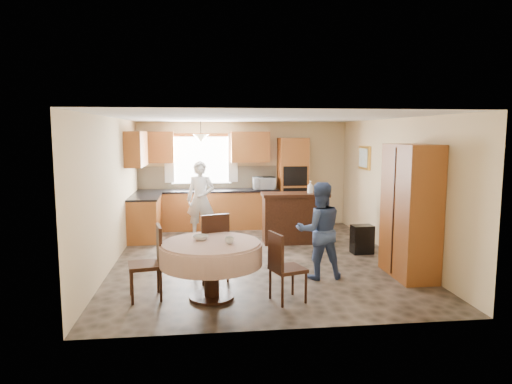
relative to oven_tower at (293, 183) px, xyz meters
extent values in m
cube|color=brown|center=(-1.15, -2.69, -1.06)|extent=(5.00, 6.00, 0.01)
cube|color=white|center=(-1.15, -2.69, 1.44)|extent=(5.00, 6.00, 0.01)
cube|color=beige|center=(-1.15, 0.31, 0.19)|extent=(5.00, 0.02, 2.50)
cube|color=beige|center=(-1.15, -5.69, 0.19)|extent=(5.00, 0.02, 2.50)
cube|color=beige|center=(-3.65, -2.69, 0.19)|extent=(0.02, 6.00, 2.50)
cube|color=beige|center=(1.35, -2.69, 0.19)|extent=(0.02, 6.00, 2.50)
cube|color=white|center=(-2.15, 0.29, 0.54)|extent=(1.40, 0.03, 1.10)
cube|color=white|center=(-2.90, 0.24, 0.59)|extent=(0.22, 0.02, 1.15)
cube|color=white|center=(-1.40, 0.24, 0.59)|extent=(0.22, 0.02, 1.15)
cube|color=#AE642E|center=(-2.00, 0.01, -0.62)|extent=(3.30, 0.60, 0.88)
cube|color=black|center=(-2.00, 0.01, -0.16)|extent=(3.30, 0.64, 0.04)
cube|color=#AE642E|center=(-3.35, -0.89, -0.62)|extent=(0.60, 1.20, 0.88)
cube|color=black|center=(-3.35, -0.89, -0.16)|extent=(0.64, 1.20, 0.04)
cube|color=#CBB88F|center=(-2.00, 0.30, 0.12)|extent=(3.30, 0.02, 0.55)
cube|color=#B2602C|center=(-3.20, 0.15, 0.85)|extent=(0.85, 0.33, 0.72)
cube|color=#B2602C|center=(-1.00, 0.15, 0.85)|extent=(0.90, 0.33, 0.72)
cube|color=#B2602C|center=(-3.48, -0.89, 0.85)|extent=(0.33, 1.20, 0.72)
cube|color=#AE642E|center=(0.00, 0.00, 0.00)|extent=(0.66, 0.62, 2.12)
cube|color=black|center=(0.00, -0.31, 0.19)|extent=(0.56, 0.01, 0.45)
cube|color=black|center=(0.00, -0.31, -0.31)|extent=(0.56, 0.01, 0.45)
cone|color=beige|center=(-2.15, -0.19, 1.06)|extent=(0.36, 0.36, 0.18)
cube|color=#391D0F|center=(-0.26, -1.58, -0.58)|extent=(1.36, 0.58, 0.96)
cube|color=black|center=(0.82, -2.56, -0.79)|extent=(0.40, 0.29, 0.53)
cube|color=#AE642E|center=(1.07, -3.96, -0.03)|extent=(0.54, 1.08, 2.07)
cylinder|color=#391D0F|center=(-2.02, -4.59, -0.70)|extent=(0.20, 0.20, 0.72)
cylinder|color=#391D0F|center=(-2.02, -4.59, -1.04)|extent=(0.61, 0.61, 0.04)
cylinder|color=beige|center=(-2.02, -4.59, -0.30)|extent=(1.32, 1.32, 0.05)
cylinder|color=beige|center=(-2.02, -4.59, -0.44)|extent=(1.38, 1.38, 0.28)
cube|color=#391D0F|center=(-2.91, -4.49, -0.60)|extent=(0.51, 0.51, 0.05)
cube|color=#391D0F|center=(-2.72, -4.45, -0.32)|extent=(0.12, 0.41, 0.51)
cylinder|color=#391D0F|center=(-3.10, -4.68, -0.84)|extent=(0.04, 0.04, 0.44)
cylinder|color=#391D0F|center=(-2.73, -4.68, -0.84)|extent=(0.04, 0.04, 0.44)
cylinder|color=#391D0F|center=(-3.10, -4.31, -0.84)|extent=(0.04, 0.04, 0.44)
cylinder|color=#391D0F|center=(-2.73, -4.31, -0.84)|extent=(0.04, 0.04, 0.44)
cube|color=#391D0F|center=(-2.02, -3.81, -0.57)|extent=(0.58, 0.58, 0.05)
cube|color=#391D0F|center=(-1.95, -4.00, -0.28)|extent=(0.42, 0.19, 0.54)
cylinder|color=#391D0F|center=(-2.21, -4.00, -0.83)|extent=(0.04, 0.04, 0.47)
cylinder|color=#391D0F|center=(-1.82, -4.00, -0.83)|extent=(0.04, 0.04, 0.47)
cylinder|color=#391D0F|center=(-2.21, -3.61, -0.83)|extent=(0.04, 0.04, 0.47)
cylinder|color=#391D0F|center=(-1.82, -3.61, -0.83)|extent=(0.04, 0.04, 0.47)
cube|color=#391D0F|center=(-1.01, -4.80, -0.62)|extent=(0.52, 0.52, 0.05)
cube|color=#391D0F|center=(-1.19, -4.86, -0.36)|extent=(0.16, 0.38, 0.49)
cylinder|color=#391D0F|center=(-1.19, -4.98, -0.85)|extent=(0.04, 0.04, 0.42)
cylinder|color=#391D0F|center=(-0.84, -4.98, -0.85)|extent=(0.04, 0.04, 0.42)
cylinder|color=#391D0F|center=(-1.19, -4.63, -0.85)|extent=(0.04, 0.04, 0.42)
cylinder|color=#391D0F|center=(-0.84, -4.63, -0.85)|extent=(0.04, 0.04, 0.42)
cube|color=gold|center=(1.32, -1.18, 0.65)|extent=(0.05, 0.60, 0.50)
cube|color=silver|center=(1.29, -1.18, 0.65)|extent=(0.01, 0.50, 0.40)
imported|color=silver|center=(-0.69, -0.04, 0.00)|extent=(0.52, 0.36, 0.29)
imported|color=silver|center=(-2.18, -0.88, -0.24)|extent=(0.67, 0.51, 1.64)
imported|color=#394E7E|center=(-0.35, -3.88, -0.31)|extent=(0.74, 0.59, 1.50)
imported|color=#B2B2B2|center=(-0.63, -1.58, -0.07)|extent=(0.25, 0.25, 0.06)
imported|color=silver|center=(0.05, -1.58, 0.06)|extent=(0.15, 0.15, 0.31)
imported|color=#B2B2B2|center=(-1.78, -4.74, -0.23)|extent=(0.16, 0.16, 0.09)
imported|color=#B2B2B2|center=(-2.16, -4.46, -0.24)|extent=(0.24, 0.24, 0.07)
camera|label=1|loc=(-2.12, -10.60, 1.18)|focal=32.00mm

